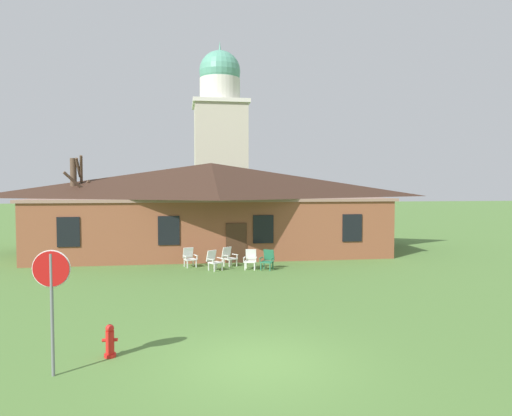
{
  "coord_description": "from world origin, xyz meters",
  "views": [
    {
      "loc": [
        -1.65,
        -10.43,
        4.1
      ],
      "look_at": [
        1.25,
        8.55,
        3.16
      ],
      "focal_mm": 32.81,
      "sensor_mm": 36.0,
      "label": 1
    }
  ],
  "objects": [
    {
      "name": "brick_building",
      "position": [
        0.0,
        18.99,
        2.79
      ],
      "size": [
        20.55,
        10.4,
        5.48
      ],
      "color": "brown",
      "rests_on": "ground"
    },
    {
      "name": "bare_tree_beside_building",
      "position": [
        -7.99,
        18.18,
        3.16
      ],
      "size": [
        1.55,
        2.14,
        5.83
      ],
      "color": "brown",
      "rests_on": "ground"
    },
    {
      "name": "lawn_chair_left_end",
      "position": [
        0.54,
        13.01,
        0.5
      ],
      "size": [
        0.84,
        0.87,
        0.96
      ],
      "color": "silver",
      "rests_on": "ground"
    },
    {
      "name": "lawn_chair_near_door",
      "position": [
        -0.29,
        11.95,
        0.5
      ],
      "size": [
        0.85,
        0.87,
        0.96
      ],
      "color": "silver",
      "rests_on": "ground"
    },
    {
      "name": "stop_sign",
      "position": [
        -4.47,
        -0.04,
        1.94
      ],
      "size": [
        0.8,
        0.1,
        2.72
      ],
      "color": "slate",
      "rests_on": "ground"
    },
    {
      "name": "fire_hydrant",
      "position": [
        -3.43,
        0.93,
        0.38
      ],
      "size": [
        0.36,
        0.28,
        0.79
      ],
      "color": "red",
      "rests_on": "ground"
    },
    {
      "name": "dome_tower",
      "position": [
        1.72,
        34.2,
        8.01
      ],
      "size": [
        5.18,
        5.18,
        17.65
      ],
      "color": "#BCB29E",
      "rests_on": "ground"
    },
    {
      "name": "lawn_chair_right_end",
      "position": [
        2.32,
        11.75,
        0.5
      ],
      "size": [
        0.82,
        0.86,
        0.96
      ],
      "color": "#28704C",
      "rests_on": "ground"
    },
    {
      "name": "lawn_chair_middle",
      "position": [
        1.51,
        12.0,
        0.5
      ],
      "size": [
        0.74,
        0.79,
        0.96
      ],
      "color": "silver",
      "rests_on": "ground"
    },
    {
      "name": "ground_plane",
      "position": [
        0.0,
        0.0,
        0.0
      ],
      "size": [
        200.0,
        200.0,
        0.0
      ],
      "primitive_type": "plane",
      "color": "#517A38"
    },
    {
      "name": "lawn_chair_by_porch",
      "position": [
        -1.44,
        13.11,
        0.5
      ],
      "size": [
        0.76,
        0.81,
        0.96
      ],
      "color": "white",
      "rests_on": "ground"
    }
  ]
}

